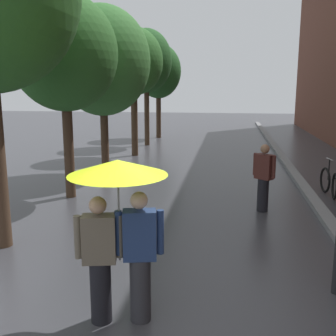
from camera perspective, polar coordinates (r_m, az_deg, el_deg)
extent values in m
plane|color=#38383D|center=(5.27, -4.46, -21.69)|extent=(80.00, 80.00, 0.00)
cube|color=slate|center=(14.73, 16.90, -0.03)|extent=(0.30, 36.00, 0.12)
cylinder|color=#473323|center=(10.77, -13.86, 2.75)|extent=(0.26, 0.26, 2.61)
ellipsoid|color=#2D6628|center=(10.68, -14.50, 15.50)|extent=(2.67, 2.67, 2.89)
cylinder|color=#473323|center=(13.45, -8.93, 4.12)|extent=(0.25, 0.25, 2.37)
ellipsoid|color=#387533|center=(13.37, -9.28, 14.71)|extent=(3.06, 3.06, 3.45)
cylinder|color=#473323|center=(16.95, -4.76, 6.53)|extent=(0.27, 0.27, 2.84)
ellipsoid|color=#2D6628|center=(16.91, -4.91, 14.80)|extent=(2.40, 2.40, 2.73)
cylinder|color=#473323|center=(19.92, -3.01, 7.44)|extent=(0.24, 0.24, 2.94)
ellipsoid|color=#235623|center=(19.91, -3.09, 14.90)|extent=(2.45, 2.45, 3.00)
cylinder|color=#473323|center=(22.85, -1.34, 7.52)|extent=(0.27, 0.27, 2.57)
ellipsoid|color=#235623|center=(22.81, -1.37, 13.55)|extent=(2.50, 2.50, 2.97)
torus|color=black|center=(11.25, 22.50, -2.39)|extent=(0.12, 0.70, 0.70)
torus|color=black|center=(11.89, 21.32, -1.58)|extent=(0.15, 0.70, 0.70)
cylinder|color=black|center=(11.86, 21.79, -0.22)|extent=(0.04, 0.04, 0.58)
cylinder|color=#9E9EA3|center=(11.81, 21.90, 1.16)|extent=(0.09, 0.46, 0.03)
cylinder|color=black|center=(5.27, -9.47, -16.87)|extent=(0.26, 0.26, 0.79)
cube|color=#665B4C|center=(4.98, -9.73, -9.85)|extent=(0.44, 0.30, 0.59)
sphere|color=tan|center=(4.84, -9.90, -5.21)|extent=(0.21, 0.21, 0.21)
cylinder|color=#665B4C|center=(5.00, -12.63, -9.51)|extent=(0.09, 0.09, 0.53)
cylinder|color=#665B4C|center=(4.95, -6.83, -9.54)|extent=(0.09, 0.09, 0.53)
cylinder|color=#2D2D33|center=(5.23, -3.93, -16.75)|extent=(0.26, 0.26, 0.82)
cube|color=navy|center=(4.94, -4.04, -9.41)|extent=(0.44, 0.30, 0.61)
sphere|color=beige|center=(4.80, -4.12, -4.59)|extent=(0.21, 0.21, 0.21)
cylinder|color=navy|center=(4.93, -6.99, -9.10)|extent=(0.09, 0.09, 0.55)
cylinder|color=navy|center=(4.93, -1.11, -9.03)|extent=(0.09, 0.09, 0.55)
cylinder|color=#9E9EA3|center=(4.89, -6.95, -6.97)|extent=(0.02, 0.02, 1.08)
cone|color=#BCE019|center=(4.73, -7.13, 0.08)|extent=(1.18, 1.18, 0.18)
cylinder|color=black|center=(9.69, 13.26, -3.74)|extent=(0.26, 0.26, 0.77)
cube|color=#4C231E|center=(9.53, 13.44, 0.19)|extent=(0.45, 0.42, 0.58)
sphere|color=#9E7051|center=(9.46, 13.56, 2.65)|extent=(0.21, 0.21, 0.21)
cylinder|color=#4C231E|center=(9.66, 12.21, 0.57)|extent=(0.09, 0.09, 0.52)
cylinder|color=#4C231E|center=(9.40, 14.72, 0.14)|extent=(0.09, 0.09, 0.52)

